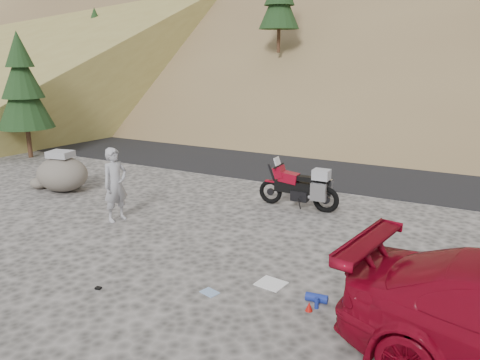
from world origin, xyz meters
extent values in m
plane|color=#403E3B|center=(0.00, 0.00, 0.00)|extent=(140.00, 140.00, 0.00)
cube|color=black|center=(0.00, 9.00, 0.00)|extent=(120.00, 7.00, 0.05)
cube|color=olive|center=(-30.00, 20.00, 2.00)|extent=(45.29, 46.00, 24.26)
cylinder|color=#351E13|center=(-4.00, 14.00, 4.90)|extent=(0.17, 0.17, 1.40)
cone|color=#173216|center=(-4.00, 14.00, 6.44)|extent=(2.00, 2.00, 2.25)
cylinder|color=#351E13|center=(-18.00, 16.00, 3.57)|extent=(0.15, 0.15, 1.26)
cone|color=#173216|center=(-18.00, 16.00, 4.96)|extent=(1.80, 1.80, 2.03)
cone|color=#173216|center=(-18.00, 16.00, 5.72)|extent=(1.35, 1.35, 1.58)
cone|color=#173216|center=(-18.00, 16.00, 6.49)|extent=(0.90, 0.90, 1.13)
cylinder|color=#351E13|center=(-11.00, 4.50, 0.77)|extent=(0.18, 0.18, 1.54)
cone|color=#173216|center=(-11.00, 4.50, 2.47)|extent=(2.20, 2.20, 2.47)
cone|color=#173216|center=(-11.00, 4.50, 3.41)|extent=(1.65, 1.65, 1.93)
cone|color=#173216|center=(-11.00, 4.50, 4.35)|extent=(1.10, 1.10, 1.39)
torus|color=black|center=(0.34, 3.51, 0.35)|extent=(0.70, 0.13, 0.70)
cylinder|color=black|center=(0.34, 3.51, 0.35)|extent=(0.21, 0.06, 0.21)
torus|color=black|center=(1.98, 3.52, 0.35)|extent=(0.74, 0.15, 0.74)
cylinder|color=black|center=(1.98, 3.52, 0.35)|extent=(0.23, 0.09, 0.23)
cylinder|color=black|center=(0.43, 3.51, 0.74)|extent=(0.40, 0.07, 0.86)
cylinder|color=black|center=(0.57, 3.51, 1.14)|extent=(0.05, 0.66, 0.05)
cube|color=black|center=(1.13, 3.52, 0.58)|extent=(1.27, 0.26, 0.32)
cube|color=black|center=(1.24, 3.52, 0.37)|extent=(0.48, 0.32, 0.30)
cube|color=maroon|center=(0.89, 3.52, 0.85)|extent=(0.56, 0.32, 0.33)
cube|color=maroon|center=(0.61, 3.51, 0.97)|extent=(0.32, 0.36, 0.37)
cube|color=silver|center=(0.53, 3.51, 1.25)|extent=(0.13, 0.32, 0.27)
cube|color=black|center=(1.40, 3.52, 0.87)|extent=(0.58, 0.24, 0.13)
cube|color=black|center=(1.80, 3.52, 0.82)|extent=(0.37, 0.19, 0.11)
cube|color=#ADACB1|center=(1.84, 3.25, 0.61)|extent=(0.42, 0.13, 0.48)
cube|color=#ADACB1|center=(1.84, 3.80, 0.61)|extent=(0.42, 0.13, 0.48)
cube|color=#9C9CA2|center=(1.82, 3.52, 1.04)|extent=(0.45, 0.36, 0.27)
cube|color=maroon|center=(0.34, 3.51, 0.67)|extent=(0.32, 0.13, 0.04)
cylinder|color=black|center=(1.29, 3.33, 0.19)|extent=(0.03, 0.22, 0.39)
cylinder|color=#ADACB1|center=(1.77, 3.37, 0.42)|extent=(0.48, 0.10, 0.14)
imported|color=#9C9CA2|center=(-2.60, 0.39, 0.00)|extent=(0.61, 0.78, 1.91)
ellipsoid|color=#615D53|center=(-5.95, 1.65, 0.54)|extent=(1.68, 1.44, 1.07)
cube|color=#9C9CA2|center=(-5.95, 1.65, 1.16)|extent=(0.73, 0.61, 0.18)
ellipsoid|color=#615D53|center=(-6.82, 1.47, 0.18)|extent=(0.61, 0.55, 0.36)
cube|color=white|center=(2.35, -0.94, 0.01)|extent=(0.57, 0.53, 0.02)
cylinder|color=navy|center=(3.32, -1.17, 0.08)|extent=(0.40, 0.20, 0.15)
cylinder|color=navy|center=(3.39, -1.37, 0.10)|extent=(0.09, 0.09, 0.20)
cone|color=#B8120C|center=(3.30, -1.51, 0.08)|extent=(0.16, 0.16, 0.16)
cube|color=black|center=(-0.39, -2.60, 0.02)|extent=(0.12, 0.10, 0.04)
cube|color=#84A3CD|center=(1.50, -1.76, 0.01)|extent=(0.37, 0.31, 0.01)
camera|label=1|loc=(5.54, -8.27, 4.21)|focal=35.00mm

